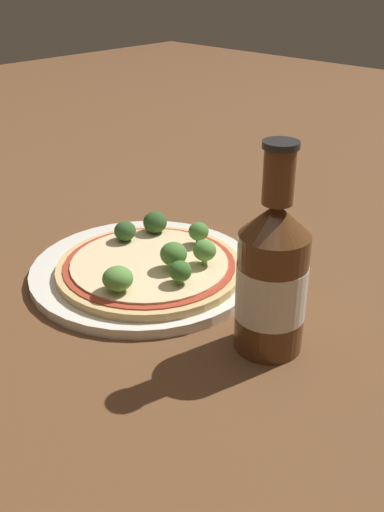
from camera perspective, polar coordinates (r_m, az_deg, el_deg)
name	(u,v)px	position (r m, az deg, el deg)	size (l,w,h in m)	color
ground_plane	(157,273)	(0.75, -3.37, -1.61)	(3.00, 3.00, 0.00)	brown
plate	(144,271)	(0.74, -4.55, -1.41)	(0.28, 0.28, 0.01)	silver
pizza	(150,267)	(0.72, -4.06, -1.03)	(0.22, 0.22, 0.01)	tan
broccoli_floret_0	(124,232)	(0.77, -6.54, 2.32)	(0.03, 0.03, 0.03)	#7A9E5B
broccoli_floret_1	(155,222)	(0.79, -3.54, 3.23)	(0.03, 0.03, 0.03)	#7A9E5B
broccoli_floret_2	(205,251)	(0.70, 1.21, 0.52)	(0.03, 0.03, 0.03)	#7A9E5B
broccoli_floret_3	(199,232)	(0.75, 0.63, 2.33)	(0.03, 0.03, 0.03)	#7A9E5B
broccoli_floret_4	(180,271)	(0.67, -1.11, -1.47)	(0.03, 0.03, 0.03)	#7A9E5B
broccoli_floret_5	(118,279)	(0.66, -7.08, -2.15)	(0.03, 0.03, 0.03)	#7A9E5B
broccoli_floret_6	(174,254)	(0.69, -1.77, 0.18)	(0.03, 0.03, 0.03)	#7A9E5B
beer_bottle	(272,277)	(0.58, 7.62, -1.99)	(0.07, 0.07, 0.21)	#563319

